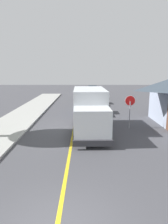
{
  "coord_description": "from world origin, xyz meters",
  "views": [
    {
      "loc": [
        0.81,
        -5.09,
        4.62
      ],
      "look_at": [
        0.83,
        10.49,
        1.4
      ],
      "focal_mm": 32.58,
      "sensor_mm": 36.0,
      "label": 1
    }
  ],
  "objects_px": {
    "parked_car_furthest": "(92,90)",
    "parked_car_near": "(93,106)",
    "stop_sign": "(130,106)",
    "parked_car_far": "(92,93)",
    "parked_car_mid": "(93,98)",
    "box_truck": "(89,108)"
  },
  "relations": [
    {
      "from": "parked_car_furthest",
      "to": "parked_car_near",
      "type": "bearing_deg",
      "value": -91.99
    },
    {
      "from": "stop_sign",
      "to": "parked_car_furthest",
      "type": "bearing_deg",
      "value": 94.63
    },
    {
      "from": "parked_car_far",
      "to": "parked_car_furthest",
      "type": "xyz_separation_m",
      "value": [
        0.31,
        6.51,
        0.0
      ]
    },
    {
      "from": "parked_car_near",
      "to": "parked_car_mid",
      "type": "bearing_deg",
      "value": 87.75
    },
    {
      "from": "parked_car_far",
      "to": "stop_sign",
      "type": "xyz_separation_m",
      "value": [
        2.29,
        -17.92,
        1.06
      ]
    },
    {
      "from": "parked_car_furthest",
      "to": "stop_sign",
      "type": "height_order",
      "value": "stop_sign"
    },
    {
      "from": "parked_car_mid",
      "to": "parked_car_near",
      "type": "bearing_deg",
      "value": -92.25
    },
    {
      "from": "stop_sign",
      "to": "parked_car_near",
      "type": "bearing_deg",
      "value": 113.87
    },
    {
      "from": "parked_car_mid",
      "to": "parked_car_furthest",
      "type": "relative_size",
      "value": 1.01
    },
    {
      "from": "parked_car_near",
      "to": "parked_car_mid",
      "type": "xyz_separation_m",
      "value": [
        0.25,
        6.33,
        0.0
      ]
    },
    {
      "from": "parked_car_furthest",
      "to": "stop_sign",
      "type": "relative_size",
      "value": 1.67
    },
    {
      "from": "box_truck",
      "to": "stop_sign",
      "type": "xyz_separation_m",
      "value": [
        3.21,
        0.72,
        0.09
      ]
    },
    {
      "from": "parked_car_furthest",
      "to": "stop_sign",
      "type": "distance_m",
      "value": 24.53
    },
    {
      "from": "parked_car_far",
      "to": "parked_car_furthest",
      "type": "relative_size",
      "value": 1.01
    },
    {
      "from": "parked_car_mid",
      "to": "parked_car_far",
      "type": "distance_m",
      "value": 5.66
    },
    {
      "from": "parked_car_near",
      "to": "parked_car_mid",
      "type": "height_order",
      "value": "same"
    },
    {
      "from": "parked_car_far",
      "to": "parked_car_near",
      "type": "bearing_deg",
      "value": -91.59
    },
    {
      "from": "parked_car_mid",
      "to": "stop_sign",
      "type": "xyz_separation_m",
      "value": [
        2.37,
        -12.25,
        1.06
      ]
    },
    {
      "from": "box_truck",
      "to": "stop_sign",
      "type": "bearing_deg",
      "value": 12.68
    },
    {
      "from": "box_truck",
      "to": "parked_car_mid",
      "type": "bearing_deg",
      "value": 86.3
    },
    {
      "from": "parked_car_mid",
      "to": "stop_sign",
      "type": "height_order",
      "value": "stop_sign"
    },
    {
      "from": "parked_car_near",
      "to": "parked_car_far",
      "type": "xyz_separation_m",
      "value": [
        0.33,
        12.0,
        0.0
      ]
    }
  ]
}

